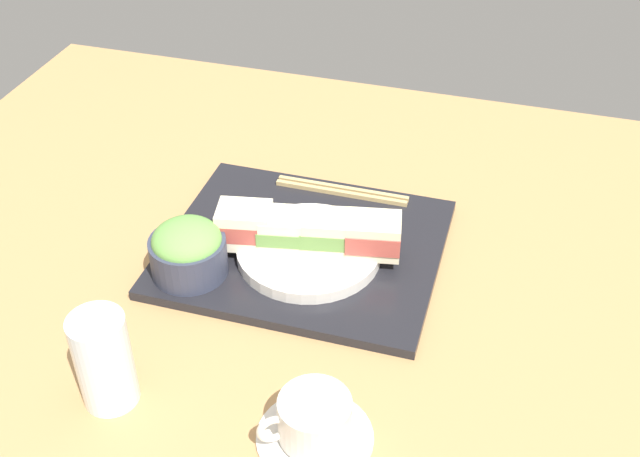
% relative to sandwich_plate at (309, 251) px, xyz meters
% --- Properties ---
extents(ground_plane, '(1.40, 1.00, 0.03)m').
position_rel_sandwich_plate_xyz_m(ground_plane, '(-0.01, -0.04, -0.04)').
color(ground_plane, tan).
extents(serving_tray, '(0.38, 0.32, 0.01)m').
position_rel_sandwich_plate_xyz_m(serving_tray, '(0.01, -0.02, -0.02)').
color(serving_tray, black).
rests_on(serving_tray, ground_plane).
extents(sandwich_plate, '(0.20, 0.20, 0.02)m').
position_rel_sandwich_plate_xyz_m(sandwich_plate, '(0.00, 0.00, 0.00)').
color(sandwich_plate, silver).
rests_on(sandwich_plate, serving_tray).
extents(sandwich_nearmost, '(0.08, 0.07, 0.05)m').
position_rel_sandwich_plate_xyz_m(sandwich_nearmost, '(-0.09, -0.01, 0.03)').
color(sandwich_nearmost, beige).
rests_on(sandwich_nearmost, sandwich_plate).
extents(sandwich_inner_near, '(0.09, 0.07, 0.05)m').
position_rel_sandwich_plate_xyz_m(sandwich_inner_near, '(-0.03, -0.00, 0.03)').
color(sandwich_inner_near, beige).
rests_on(sandwich_inner_near, sandwich_plate).
extents(sandwich_inner_far, '(0.09, 0.07, 0.05)m').
position_rel_sandwich_plate_xyz_m(sandwich_inner_far, '(0.03, 0.00, 0.03)').
color(sandwich_inner_far, '#EFE5C1').
rests_on(sandwich_inner_far, sandwich_plate).
extents(sandwich_farmost, '(0.08, 0.07, 0.06)m').
position_rel_sandwich_plate_xyz_m(sandwich_farmost, '(0.09, 0.01, 0.04)').
color(sandwich_farmost, '#EFE5C1').
rests_on(sandwich_farmost, sandwich_plate).
extents(salad_bowl, '(0.10, 0.10, 0.08)m').
position_rel_sandwich_plate_xyz_m(salad_bowl, '(0.14, 0.08, 0.03)').
color(salad_bowl, '#33384C').
rests_on(salad_bowl, serving_tray).
extents(chopsticks_pair, '(0.20, 0.02, 0.01)m').
position_rel_sandwich_plate_xyz_m(chopsticks_pair, '(-0.00, -0.16, -0.01)').
color(chopsticks_pair, tan).
rests_on(chopsticks_pair, serving_tray).
extents(coffee_cup, '(0.13, 0.13, 0.06)m').
position_rel_sandwich_plate_xyz_m(coffee_cup, '(-0.09, 0.28, 0.00)').
color(coffee_cup, silver).
rests_on(coffee_cup, ground_plane).
extents(drinking_glass, '(0.06, 0.06, 0.12)m').
position_rel_sandwich_plate_xyz_m(drinking_glass, '(0.15, 0.29, 0.04)').
color(drinking_glass, silver).
rests_on(drinking_glass, ground_plane).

